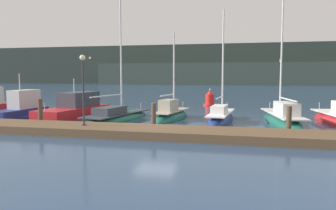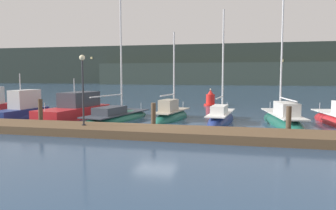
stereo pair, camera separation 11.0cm
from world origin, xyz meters
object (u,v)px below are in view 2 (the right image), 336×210
(sailboat_berth_6, at_px, (221,120))
(sailboat_berth_7, at_px, (282,121))
(channel_buoy, at_px, (210,99))
(sailboat_berth_5, at_px, (171,117))
(motorboat_berth_2, at_px, (21,113))
(dock_lamppost, at_px, (83,78))
(motorboat_berth_3, at_px, (75,113))
(sailboat_berth_4, at_px, (117,118))

(sailboat_berth_6, distance_m, sailboat_berth_7, 4.15)
(sailboat_berth_6, distance_m, channel_buoy, 12.44)
(sailboat_berth_7, bearing_deg, sailboat_berth_5, 178.15)
(motorboat_berth_2, bearing_deg, sailboat_berth_6, 4.77)
(motorboat_berth_2, xyz_separation_m, sailboat_berth_6, (15.27, 1.28, -0.23))
(dock_lamppost, bearing_deg, sailboat_berth_7, 29.49)
(motorboat_berth_3, distance_m, channel_buoy, 15.62)
(sailboat_berth_5, bearing_deg, motorboat_berth_3, -173.84)
(sailboat_berth_4, distance_m, dock_lamppost, 6.41)
(motorboat_berth_2, xyz_separation_m, dock_lamppost, (7.98, -5.05, 2.77))
(motorboat_berth_3, distance_m, sailboat_berth_7, 15.33)
(sailboat_berth_4, height_order, sailboat_berth_5, sailboat_berth_4)
(motorboat_berth_2, bearing_deg, sailboat_berth_4, 4.51)
(motorboat_berth_2, bearing_deg, channel_buoy, 45.65)
(sailboat_berth_4, xyz_separation_m, sailboat_berth_5, (3.91, 1.07, 0.05))
(motorboat_berth_2, height_order, motorboat_berth_3, motorboat_berth_2)
(motorboat_berth_3, xyz_separation_m, sailboat_berth_4, (3.58, -0.26, -0.28))
(motorboat_berth_3, height_order, sailboat_berth_6, sailboat_berth_6)
(motorboat_berth_2, relative_size, sailboat_berth_5, 0.77)
(motorboat_berth_2, bearing_deg, motorboat_berth_3, 11.91)
(motorboat_berth_3, distance_m, sailboat_berth_5, 7.54)
(sailboat_berth_4, relative_size, sailboat_berth_6, 1.22)
(sailboat_berth_6, relative_size, dock_lamppost, 2.16)
(dock_lamppost, bearing_deg, motorboat_berth_3, 123.28)
(sailboat_berth_4, bearing_deg, sailboat_berth_7, 3.97)
(sailboat_berth_7, xyz_separation_m, dock_lamppost, (-11.44, -6.47, 2.94))
(channel_buoy, bearing_deg, motorboat_berth_3, -125.79)
(motorboat_berth_3, relative_size, channel_buoy, 4.15)
(motorboat_berth_3, relative_size, sailboat_berth_5, 1.06)
(sailboat_berth_6, bearing_deg, sailboat_berth_4, -174.96)
(sailboat_berth_4, bearing_deg, sailboat_berth_6, 5.04)
(motorboat_berth_3, bearing_deg, sailboat_berth_6, 2.10)
(dock_lamppost, bearing_deg, sailboat_berth_6, 40.95)
(channel_buoy, bearing_deg, dock_lamppost, -105.79)
(sailboat_berth_6, height_order, sailboat_berth_7, sailboat_berth_7)
(sailboat_berth_5, bearing_deg, channel_buoy, 82.12)
(motorboat_berth_3, relative_size, sailboat_berth_6, 0.89)
(motorboat_berth_3, bearing_deg, sailboat_berth_4, -4.14)
(motorboat_berth_2, distance_m, channel_buoy, 18.94)
(sailboat_berth_5, xyz_separation_m, dock_lamppost, (-3.61, -6.72, 2.96))
(sailboat_berth_5, bearing_deg, sailboat_berth_7, -1.85)
(motorboat_berth_2, bearing_deg, sailboat_berth_5, 8.21)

